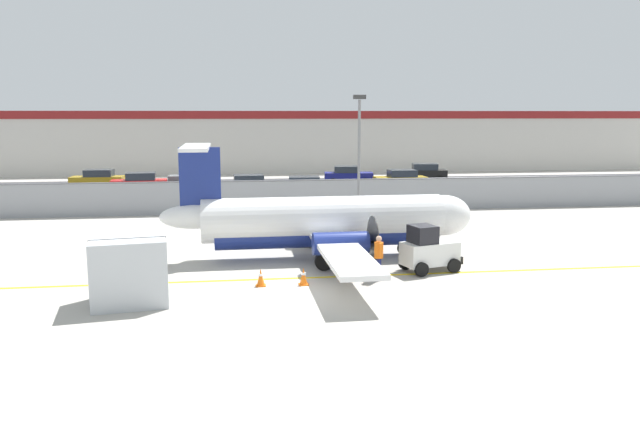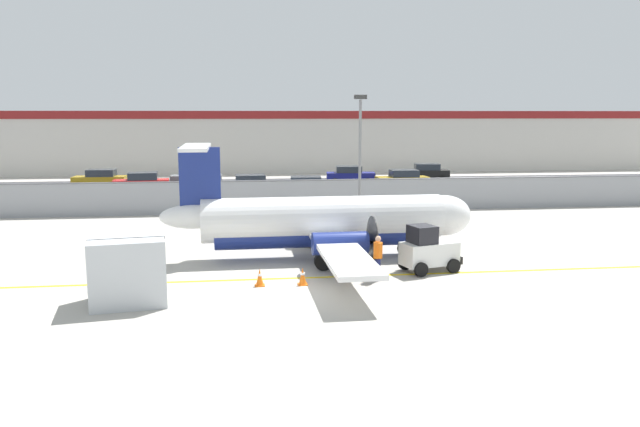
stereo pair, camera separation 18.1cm
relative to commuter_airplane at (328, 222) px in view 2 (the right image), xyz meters
name	(u,v)px [view 2 (the right image)]	position (x,y,z in m)	size (l,w,h in m)	color
ground_plane	(307,278)	(-1.27, -3.26, -1.60)	(140.00, 140.00, 0.01)	#ADA89E
perimeter_fence	(280,195)	(-1.27, 12.74, -0.49)	(98.00, 0.10, 2.10)	gray
parking_lot_strip	(271,190)	(-1.27, 24.24, -1.54)	(98.00, 17.00, 0.12)	#38383A
background_building	(263,141)	(-1.27, 42.73, 1.66)	(91.00, 8.10, 6.50)	beige
commuter_airplane	(328,222)	(0.00, 0.00, 0.00)	(13.57, 16.02, 4.92)	white
baggage_tug	(428,250)	(3.61, -2.88, -0.75)	(2.54, 1.89, 1.88)	silver
ground_crew_worker	(378,255)	(1.34, -3.90, -0.65)	(0.35, 0.54, 1.70)	#191E4C
cargo_container	(128,271)	(-7.48, -5.71, -0.50)	(2.67, 2.34, 2.20)	#B7BCC1
traffic_cone_near_left	(303,277)	(-1.54, -4.22, -1.29)	(0.36, 0.36, 0.64)	orange
traffic_cone_near_right	(458,252)	(5.51, -0.99, -1.29)	(0.36, 0.36, 0.64)	orange
traffic_cone_far_left	(260,278)	(-3.11, -4.16, -1.29)	(0.36, 0.36, 0.64)	orange
traffic_cone_far_right	(360,260)	(1.06, -1.87, -1.29)	(0.36, 0.36, 0.64)	orange
parked_car_0	(100,179)	(-15.21, 26.57, -0.71)	(4.25, 2.10, 1.58)	#B28C19
parked_car_1	(142,183)	(-11.41, 23.37, -0.71)	(4.31, 2.24, 1.58)	red
parked_car_2	(197,178)	(-7.38, 26.47, -0.71)	(4.21, 2.02, 1.58)	slate
parked_car_3	(249,185)	(-3.14, 20.43, -0.71)	(4.27, 2.15, 1.58)	black
parked_car_4	(307,187)	(1.07, 18.61, -0.71)	(4.31, 2.24, 1.58)	#19662D
parked_car_5	(350,175)	(5.77, 27.20, -0.71)	(4.36, 2.37, 1.58)	navy
parked_car_6	(403,180)	(9.37, 23.02, -0.71)	(4.23, 2.05, 1.58)	#B28C19
parked_car_7	(426,172)	(13.09, 28.93, -0.71)	(4.39, 2.44, 1.58)	black
apron_light_pole	(360,148)	(3.06, 8.79, 2.70)	(0.70, 0.30, 7.27)	slate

